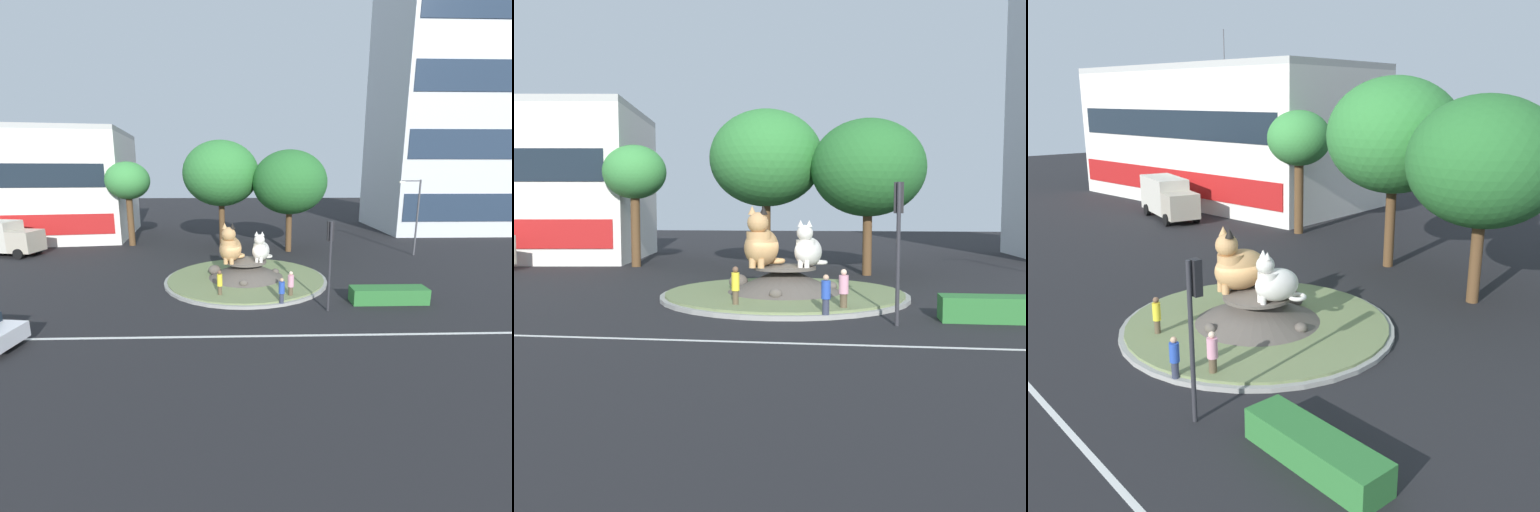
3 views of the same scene
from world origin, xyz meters
TOP-DOWN VIEW (x-y plane):
  - ground_plane at (0.00, 0.00)m, footprint 160.00×160.00m
  - lane_centreline at (0.00, -8.77)m, footprint 112.00×0.20m
  - roundabout_island at (-0.01, 0.02)m, footprint 11.04×11.04m
  - cat_statue_calico at (-1.04, -0.16)m, footprint 1.96×2.74m
  - cat_statue_white at (1.02, 0.06)m, footprint 1.67×2.07m
  - traffic_light_mast at (4.41, -5.66)m, footprint 0.33×0.46m
  - clipped_hedge_strip at (8.17, -4.58)m, footprint 4.32×1.20m
  - broadleaf_tree_behind_island at (4.02, 9.37)m, footprint 6.77×6.77m
  - second_tree_near_tower at (-2.27, 11.01)m, footprint 7.16×7.16m
  - third_tree_left at (-11.52, 12.65)m, footprint 4.29×4.29m
  - pedestrian_blue_shirt at (1.97, -4.99)m, footprint 0.33×0.33m
  - pedestrian_yellow_shirt at (-1.54, -3.71)m, footprint 0.31×0.31m
  - pedestrian_pink_shirt at (2.60, -3.94)m, footprint 0.36×0.36m

SIDE VIEW (x-z plane):
  - ground_plane at x=0.00m, z-range 0.00..0.00m
  - lane_centreline at x=0.00m, z-range 0.00..0.01m
  - clipped_hedge_strip at x=8.17m, z-range 0.00..0.90m
  - roundabout_island at x=-0.01m, z-range -0.22..1.19m
  - pedestrian_blue_shirt at x=1.97m, z-range 0.05..1.68m
  - pedestrian_pink_shirt at x=2.60m, z-range 0.05..1.77m
  - pedestrian_yellow_shirt at x=-1.54m, z-range 0.07..1.82m
  - cat_statue_white at x=1.02m, z-range 1.13..3.20m
  - cat_statue_calico at x=-1.04m, z-range 1.04..3.74m
  - traffic_light_mast at x=4.41m, z-range 0.97..5.83m
  - third_tree_left at x=-11.52m, z-range 2.22..10.52m
  - broadleaf_tree_behind_island at x=4.02m, z-range 1.74..11.01m
  - second_tree_near_tower at x=-2.27m, z-range 2.04..12.24m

